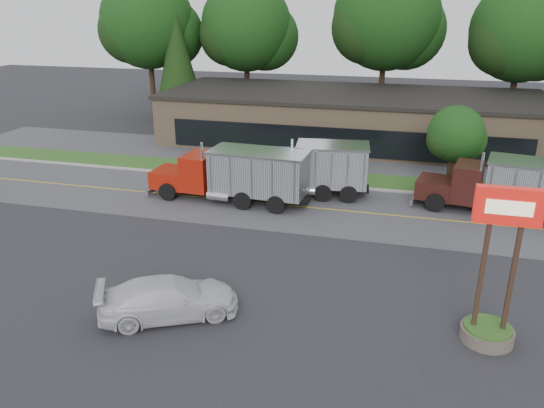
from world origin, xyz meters
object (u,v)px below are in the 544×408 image
at_px(rally_car, 169,298).
at_px(bilo_sign, 494,292).
at_px(dump_truck_red, 238,174).
at_px(dump_truck_maroon, 512,186).
at_px(dump_truck_blue, 315,168).

bearing_deg(rally_car, bilo_sign, -111.02).
height_order(bilo_sign, dump_truck_red, bilo_sign).
height_order(dump_truck_red, dump_truck_maroon, same).
bearing_deg(bilo_sign, dump_truck_blue, 122.95).
distance_m(bilo_sign, dump_truck_red, 17.55).
xyz_separation_m(dump_truck_red, dump_truck_maroon, (15.90, 1.76, -0.00)).
distance_m(dump_truck_blue, rally_car, 15.63).
xyz_separation_m(dump_truck_maroon, rally_car, (-14.54, -14.63, -1.02)).
bearing_deg(dump_truck_blue, rally_car, 72.04).
relative_size(bilo_sign, dump_truck_maroon, 0.62).
bearing_deg(dump_truck_red, dump_truck_maroon, -170.26).
bearing_deg(rally_car, dump_truck_red, -21.95).
xyz_separation_m(dump_truck_red, rally_car, (1.36, -12.87, -1.02)).
height_order(dump_truck_red, rally_car, dump_truck_red).
bearing_deg(rally_car, dump_truck_blue, -39.09).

